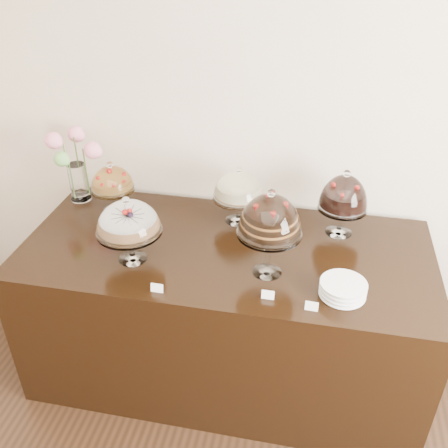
% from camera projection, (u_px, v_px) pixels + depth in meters
% --- Properties ---
extents(wall_back, '(5.00, 0.04, 3.00)m').
position_uv_depth(wall_back, '(302.00, 110.00, 2.77)').
color(wall_back, beige).
rests_on(wall_back, ground).
extents(display_counter, '(2.20, 1.00, 0.90)m').
position_uv_depth(display_counter, '(226.00, 310.00, 2.92)').
color(display_counter, black).
rests_on(display_counter, ground).
extents(cake_stand_sugar_sponge, '(0.33, 0.33, 0.37)m').
position_uv_depth(cake_stand_sugar_sponge, '(128.00, 220.00, 2.47)').
color(cake_stand_sugar_sponge, white).
rests_on(cake_stand_sugar_sponge, display_counter).
extents(cake_stand_choco_layer, '(0.31, 0.31, 0.47)m').
position_uv_depth(cake_stand_choco_layer, '(270.00, 218.00, 2.34)').
color(cake_stand_choco_layer, white).
rests_on(cake_stand_choco_layer, display_counter).
extents(cake_stand_cheesecake, '(0.30, 0.30, 0.34)m').
position_uv_depth(cake_stand_cheesecake, '(239.00, 188.00, 2.81)').
color(cake_stand_cheesecake, white).
rests_on(cake_stand_cheesecake, display_counter).
extents(cake_stand_dark_choco, '(0.27, 0.27, 0.39)m').
position_uv_depth(cake_stand_dark_choco, '(344.00, 196.00, 2.69)').
color(cake_stand_dark_choco, white).
rests_on(cake_stand_dark_choco, display_counter).
extents(cake_stand_fruit_tart, '(0.26, 0.26, 0.32)m').
position_uv_depth(cake_stand_fruit_tart, '(112.00, 181.00, 2.93)').
color(cake_stand_fruit_tart, white).
rests_on(cake_stand_fruit_tart, display_counter).
extents(flower_vase, '(0.34, 0.33, 0.44)m').
position_uv_depth(flower_vase, '(75.00, 161.00, 3.00)').
color(flower_vase, white).
rests_on(flower_vase, display_counter).
extents(plate_stack, '(0.21, 0.21, 0.07)m').
position_uv_depth(plate_stack, '(343.00, 289.00, 2.33)').
color(plate_stack, white).
rests_on(plate_stack, display_counter).
extents(price_card_left, '(0.06, 0.02, 0.04)m').
position_uv_depth(price_card_left, '(157.00, 288.00, 2.36)').
color(price_card_left, white).
rests_on(price_card_left, display_counter).
extents(price_card_right, '(0.06, 0.02, 0.04)m').
position_uv_depth(price_card_right, '(312.00, 306.00, 2.25)').
color(price_card_right, white).
rests_on(price_card_right, display_counter).
extents(price_card_extra, '(0.06, 0.02, 0.04)m').
position_uv_depth(price_card_extra, '(268.00, 295.00, 2.32)').
color(price_card_extra, white).
rests_on(price_card_extra, display_counter).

